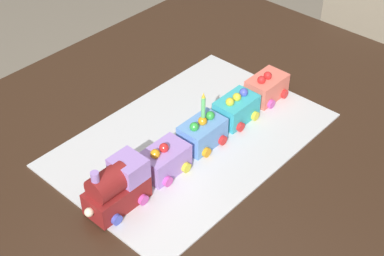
# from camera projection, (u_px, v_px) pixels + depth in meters

# --- Properties ---
(dining_table) EXTENTS (1.40, 1.00, 0.74)m
(dining_table) POSITION_uv_depth(u_px,v_px,m) (176.00, 173.00, 1.31)
(dining_table) COLOR #382316
(dining_table) RESTS_ON ground
(chair) EXTENTS (0.45, 0.45, 0.86)m
(chair) POSITION_uv_depth(u_px,v_px,m) (380.00, 62.00, 1.99)
(chair) COLOR gray
(chair) RESTS_ON ground
(cake_board) EXTENTS (0.60, 0.40, 0.00)m
(cake_board) POSITION_uv_depth(u_px,v_px,m) (192.00, 139.00, 1.24)
(cake_board) COLOR silver
(cake_board) RESTS_ON dining_table
(cake_locomotive) EXTENTS (0.14, 0.08, 0.12)m
(cake_locomotive) POSITION_uv_depth(u_px,v_px,m) (117.00, 187.00, 1.05)
(cake_locomotive) COLOR maroon
(cake_locomotive) RESTS_ON cake_board
(cake_car_tanker_lavender) EXTENTS (0.10, 0.08, 0.07)m
(cake_car_tanker_lavender) POSITION_uv_depth(u_px,v_px,m) (164.00, 160.00, 1.14)
(cake_car_tanker_lavender) COLOR #AD84E0
(cake_car_tanker_lavender) RESTS_ON cake_board
(cake_car_hopper_sky_blue) EXTENTS (0.10, 0.08, 0.07)m
(cake_car_hopper_sky_blue) POSITION_uv_depth(u_px,v_px,m) (202.00, 133.00, 1.20)
(cake_car_hopper_sky_blue) COLOR #669EEA
(cake_car_hopper_sky_blue) RESTS_ON cake_board
(cake_car_gondola_turquoise) EXTENTS (0.10, 0.08, 0.07)m
(cake_car_gondola_turquoise) POSITION_uv_depth(u_px,v_px,m) (236.00, 109.00, 1.27)
(cake_car_gondola_turquoise) COLOR #38B7C6
(cake_car_gondola_turquoise) RESTS_ON cake_board
(cake_car_flatbed_coral) EXTENTS (0.10, 0.08, 0.07)m
(cake_car_flatbed_coral) POSITION_uv_depth(u_px,v_px,m) (266.00, 87.00, 1.34)
(cake_car_flatbed_coral) COLOR #F27260
(cake_car_flatbed_coral) RESTS_ON cake_board
(birthday_candle) EXTENTS (0.01, 0.01, 0.06)m
(birthday_candle) POSITION_uv_depth(u_px,v_px,m) (203.00, 105.00, 1.16)
(birthday_candle) COLOR #66D872
(birthday_candle) RESTS_ON cake_car_hopper_sky_blue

